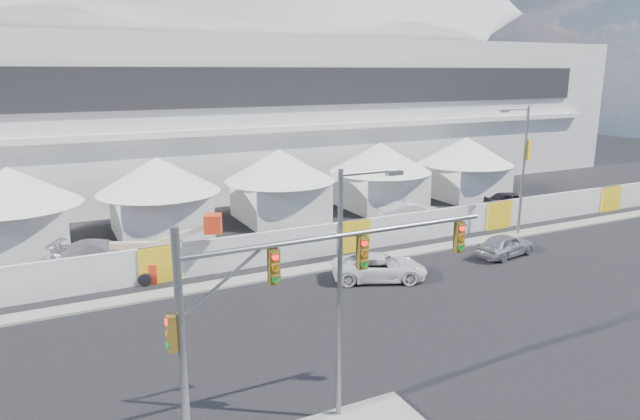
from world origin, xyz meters
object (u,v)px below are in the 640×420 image
pickup_curb (379,267)px  sedan_silver (505,245)px  lot_car_b (512,201)px  streetlight_curb (522,162)px  boom_lift (138,262)px  lot_car_c (102,255)px  streetlight_median (346,279)px  traffic_mast (261,319)px  lot_car_a (412,213)px

pickup_curb → sedan_silver: bearing=-66.7°
lot_car_b → streetlight_curb: bearing=155.7°
streetlight_curb → boom_lift: size_ratio=1.21×
lot_car_c → streetlight_median: (5.40, -19.02, 4.01)m
traffic_mast → pickup_curb: bearing=44.0°
streetlight_median → sedan_silver: bearing=31.0°
lot_car_a → traffic_mast: size_ratio=0.46×
traffic_mast → streetlight_curb: bearing=29.4°
sedan_silver → streetlight_curb: size_ratio=0.47×
lot_car_a → lot_car_c: lot_car_c is taller
traffic_mast → sedan_silver: bearing=27.6°
pickup_curb → streetlight_curb: size_ratio=0.58×
lot_car_c → streetlight_curb: size_ratio=0.63×
pickup_curb → streetlight_median: size_ratio=0.63×
pickup_curb → lot_car_c: 15.92m
lot_car_a → streetlight_curb: streetlight_curb is taller
pickup_curb → streetlight_median: 13.55m
traffic_mast → streetlight_curb: 27.49m
traffic_mast → streetlight_curb: size_ratio=1.18×
sedan_silver → lot_car_a: size_ratio=0.86×
sedan_silver → streetlight_curb: (4.02, 3.10, 4.44)m
sedan_silver → lot_car_a: (-0.48, 9.01, 0.09)m
sedan_silver → traffic_mast: bearing=107.6°
lot_car_b → boom_lift: size_ratio=0.61×
sedan_silver → streetlight_median: bearing=111.0°
lot_car_b → lot_car_c: (-31.65, 0.02, 0.04)m
sedan_silver → traffic_mast: traffic_mast is taller
streetlight_curb → traffic_mast: bearing=-150.6°
lot_car_c → traffic_mast: (2.48, -19.22, 3.32)m
sedan_silver → streetlight_curb: streetlight_curb is taller
sedan_silver → boom_lift: 21.68m
lot_car_a → boom_lift: size_ratio=0.66×
lot_car_b → boom_lift: bearing=113.4°
lot_car_b → traffic_mast: size_ratio=0.43×
streetlight_median → pickup_curb: bearing=52.4°
lot_car_a → boom_lift: (-20.32, -2.92, 0.17)m
boom_lift → streetlight_curb: bearing=14.8°
streetlight_median → boom_lift: size_ratio=1.11×
streetlight_curb → lot_car_c: bearing=167.8°
traffic_mast → streetlight_median: streetlight_median is taller
lot_car_c → boom_lift: 3.15m
streetlight_median → lot_car_a: bearing=49.3°
boom_lift → pickup_curb: bearing=-5.7°
streetlight_median → lot_car_b: bearing=35.9°
lot_car_b → streetlight_curb: (-5.24, -5.70, 4.39)m
sedan_silver → streetlight_median: 20.24m
lot_car_c → sedan_silver: bearing=-83.4°
sedan_silver → lot_car_b: size_ratio=0.93×
pickup_curb → streetlight_median: streetlight_median is taller
streetlight_median → boom_lift: streetlight_median is taller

